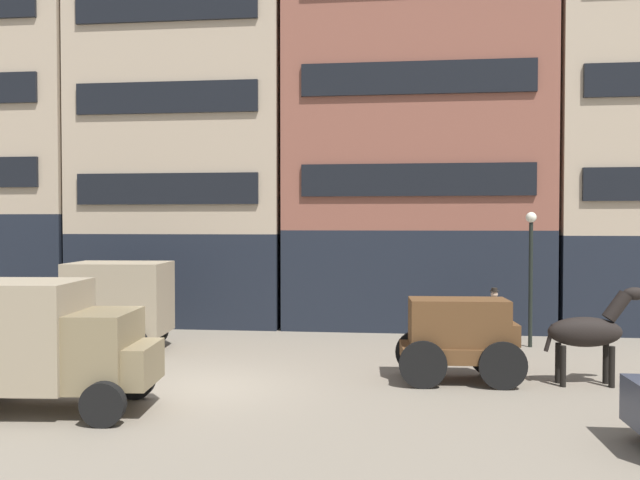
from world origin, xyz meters
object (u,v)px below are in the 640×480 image
(delivery_truck_near, at_px, (38,341))
(delivery_truck_far, at_px, (100,303))
(cargo_wagon, at_px, (460,334))
(pedestrian_officer, at_px, (494,314))
(draft_horse, at_px, (589,331))
(streetlamp_curbside, at_px, (531,260))

(delivery_truck_near, bearing_deg, delivery_truck_far, 104.34)
(cargo_wagon, height_order, pedestrian_officer, cargo_wagon)
(delivery_truck_far, xyz_separation_m, pedestrian_officer, (11.74, 1.99, -0.44))
(pedestrian_officer, bearing_deg, cargo_wagon, -108.03)
(delivery_truck_far, distance_m, pedestrian_officer, 11.91)
(cargo_wagon, distance_m, draft_horse, 2.95)
(delivery_truck_near, xyz_separation_m, pedestrian_officer, (10.20, 8.00, -0.44))
(delivery_truck_near, bearing_deg, cargo_wagon, 21.14)
(cargo_wagon, height_order, streetlamp_curbside, streetlamp_curbside)
(cargo_wagon, distance_m, delivery_truck_near, 9.32)
(cargo_wagon, bearing_deg, delivery_truck_near, -158.86)
(draft_horse, distance_m, delivery_truck_far, 13.44)
(delivery_truck_far, height_order, streetlamp_curbside, streetlamp_curbside)
(delivery_truck_near, bearing_deg, pedestrian_officer, 38.11)
(delivery_truck_near, relative_size, streetlamp_curbside, 1.09)
(draft_horse, height_order, pedestrian_officer, draft_horse)
(delivery_truck_near, height_order, pedestrian_officer, delivery_truck_near)
(delivery_truck_far, distance_m, streetlamp_curbside, 13.01)
(cargo_wagon, relative_size, pedestrian_officer, 1.66)
(cargo_wagon, bearing_deg, draft_horse, 0.05)
(delivery_truck_near, xyz_separation_m, streetlamp_curbside, (11.27, 7.95, 1.25))
(delivery_truck_near, distance_m, pedestrian_officer, 12.97)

